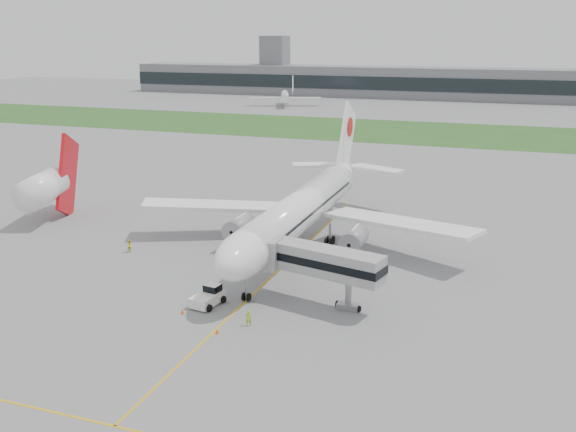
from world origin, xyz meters
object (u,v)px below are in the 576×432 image
(jet_bridge, at_px, (315,261))
(neighbor_aircraft, at_px, (46,187))
(ground_crew_near, at_px, (249,318))
(pushback_tug, at_px, (209,296))
(airliner, at_px, (303,207))

(jet_bridge, distance_m, neighbor_aircraft, 51.58)
(neighbor_aircraft, bearing_deg, jet_bridge, -35.82)
(ground_crew_near, bearing_deg, pushback_tug, -52.44)
(jet_bridge, bearing_deg, ground_crew_near, -107.91)
(airliner, height_order, ground_crew_near, airliner)
(pushback_tug, bearing_deg, jet_bridge, 29.51)
(airliner, bearing_deg, neighbor_aircraft, -178.05)
(airliner, height_order, neighbor_aircraft, airliner)
(airliner, xyz_separation_m, ground_crew_near, (2.70, -25.61, -4.80))
(airliner, bearing_deg, pushback_tug, -98.95)
(airliner, relative_size, pushback_tug, 12.69)
(pushback_tug, height_order, jet_bridge, jet_bridge)
(airliner, relative_size, neighbor_aircraft, 3.13)
(airliner, relative_size, jet_bridge, 3.67)
(pushback_tug, relative_size, ground_crew_near, 2.47)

